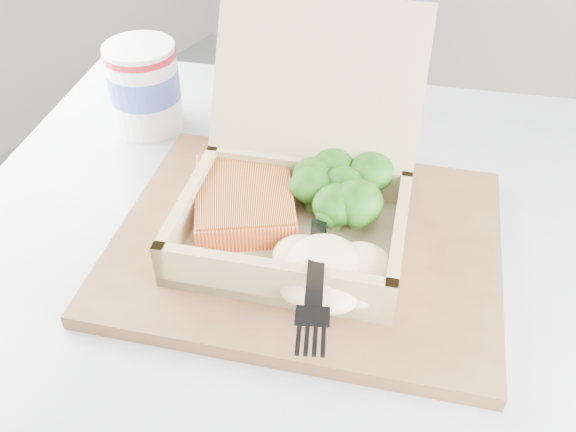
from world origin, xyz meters
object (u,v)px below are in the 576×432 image
Objects in this scene: cafe_table at (313,391)px; takeout_container at (300,180)px; serving_tray at (307,243)px; paper_cup at (144,85)px.

takeout_container is at bearing 138.39° from cafe_table.
paper_cup reaches higher than serving_tray.
cafe_table is at bearing -61.86° from takeout_container.
cafe_table is at bearing -19.03° from paper_cup.
serving_tray is 1.21× the size of takeout_container.
paper_cup is (-0.24, 0.06, -0.00)m from takeout_container.
paper_cup is (-0.26, 0.08, 0.05)m from serving_tray.
serving_tray is 0.06m from takeout_container.
paper_cup is (-0.29, 0.10, 0.23)m from cafe_table.
serving_tray is (-0.02, 0.02, 0.19)m from cafe_table.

